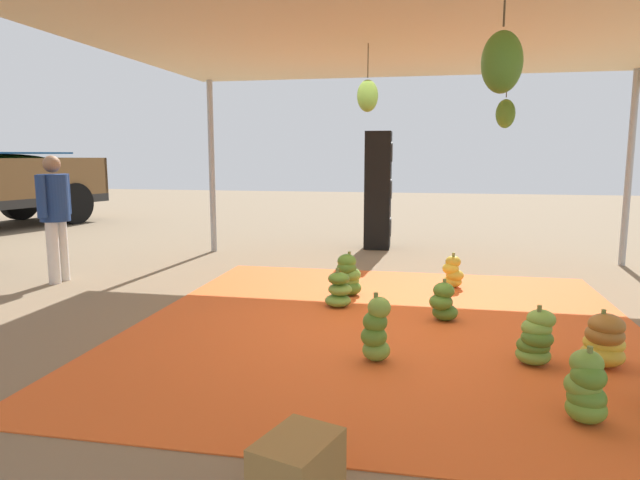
% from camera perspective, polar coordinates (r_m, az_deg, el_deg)
% --- Properties ---
extents(ground_plane, '(40.00, 40.00, 0.00)m').
position_cam_1_polar(ground_plane, '(6.58, -20.58, -6.67)').
color(ground_plane, '#7F6B51').
extents(tarp_orange, '(5.21, 4.88, 0.01)m').
position_cam_1_polar(tarp_orange, '(5.65, 6.66, -8.62)').
color(tarp_orange, '#E05B23').
rests_on(tarp_orange, ground).
extents(tent_canopy, '(8.00, 7.00, 2.97)m').
position_cam_1_polar(tent_canopy, '(5.53, 8.28, 21.16)').
color(tent_canopy, '#9EA0A5').
rests_on(tent_canopy, ground).
extents(banana_bunch_1, '(0.35, 0.35, 0.49)m').
position_cam_1_polar(banana_bunch_1, '(4.01, 25.35, -13.43)').
color(banana_bunch_1, '#60932D').
rests_on(banana_bunch_1, tarp_orange).
extents(banana_bunch_2, '(0.44, 0.41, 0.45)m').
position_cam_1_polar(banana_bunch_2, '(5.07, 26.85, -9.11)').
color(banana_bunch_2, gold).
rests_on(banana_bunch_2, tarp_orange).
extents(banana_bunch_3, '(0.37, 0.38, 0.43)m').
position_cam_1_polar(banana_bunch_3, '(5.84, 12.39, -6.25)').
color(banana_bunch_3, '#477523').
rests_on(banana_bunch_3, tarp_orange).
extents(banana_bunch_4, '(0.31, 0.31, 0.45)m').
position_cam_1_polar(banana_bunch_4, '(7.30, 13.31, -3.24)').
color(banana_bunch_4, gold).
rests_on(banana_bunch_4, tarp_orange).
extents(banana_bunch_5, '(0.37, 0.37, 0.49)m').
position_cam_1_polar(banana_bunch_5, '(4.88, 21.03, -9.33)').
color(banana_bunch_5, '#6B9E38').
rests_on(banana_bunch_5, tarp_orange).
extents(banana_bunch_6, '(0.32, 0.32, 0.57)m').
position_cam_1_polar(banana_bunch_6, '(4.63, 5.70, -9.18)').
color(banana_bunch_6, '#6B9E38').
rests_on(banana_bunch_6, tarp_orange).
extents(banana_bunch_7, '(0.41, 0.41, 0.44)m').
position_cam_1_polar(banana_bunch_7, '(6.23, 1.92, -5.17)').
color(banana_bunch_7, '#6B9E38').
rests_on(banana_bunch_7, tarp_orange).
extents(banana_bunch_8, '(0.37, 0.35, 0.53)m').
position_cam_1_polar(banana_bunch_8, '(6.73, 2.92, -3.64)').
color(banana_bunch_8, '#477523').
rests_on(banana_bunch_8, tarp_orange).
extents(worker_0, '(0.61, 0.37, 1.67)m').
position_cam_1_polar(worker_0, '(8.14, -25.29, 2.86)').
color(worker_0, silver).
rests_on(worker_0, ground).
extents(speaker_stack, '(0.56, 0.48, 2.08)m').
position_cam_1_polar(speaker_stack, '(10.15, 5.92, 5.01)').
color(speaker_stack, black).
rests_on(speaker_stack, ground).
extents(crate_0, '(0.50, 0.43, 0.34)m').
position_cam_1_polar(crate_0, '(2.92, -2.31, -22.39)').
color(crate_0, olive).
rests_on(crate_0, ground).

